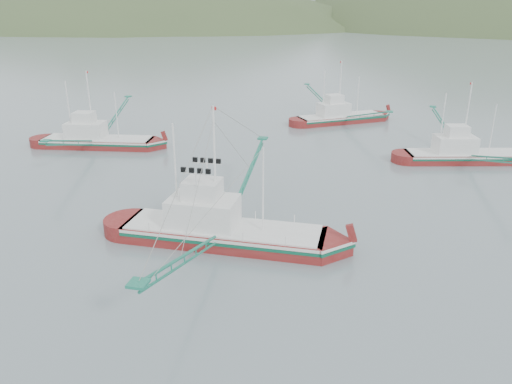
% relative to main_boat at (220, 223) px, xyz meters
% --- Properties ---
extents(ground, '(1200.00, 1200.00, 0.00)m').
position_rel_main_boat_xyz_m(ground, '(2.20, -1.95, -1.79)').
color(ground, slate).
rests_on(ground, ground).
extents(main_boat, '(17.05, 30.83, 12.47)m').
position_rel_main_boat_xyz_m(main_boat, '(0.00, 0.00, 0.00)').
color(main_boat, maroon).
rests_on(main_boat, ground).
extents(bg_boat_right, '(15.22, 26.27, 10.79)m').
position_rel_main_boat_xyz_m(bg_boat_right, '(23.74, 28.57, 0.14)').
color(bg_boat_right, maroon).
rests_on(bg_boat_right, ground).
extents(bg_boat_left, '(15.79, 27.75, 11.28)m').
position_rel_main_boat_xyz_m(bg_boat_left, '(-25.27, 24.72, -0.05)').
color(bg_boat_left, maroon).
rests_on(bg_boat_left, ground).
extents(bg_boat_far, '(18.85, 24.54, 10.93)m').
position_rel_main_boat_xyz_m(bg_boat_far, '(7.10, 47.44, 0.52)').
color(bg_boat_far, maroon).
rests_on(bg_boat_far, ground).
extents(headland_left, '(448.00, 308.00, 210.00)m').
position_rel_main_boat_xyz_m(headland_left, '(-177.80, 358.05, -1.79)').
color(headland_left, '#3B4D27').
rests_on(headland_left, ground).
extents(ridge_distant, '(960.00, 400.00, 240.00)m').
position_rel_main_boat_xyz_m(ridge_distant, '(32.20, 558.05, -1.79)').
color(ridge_distant, slate).
rests_on(ridge_distant, ground).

